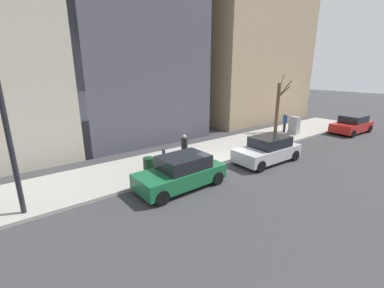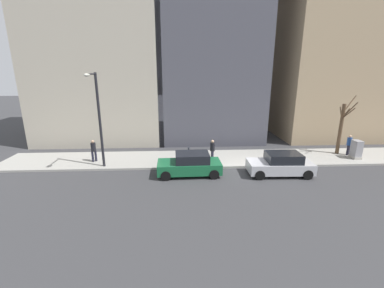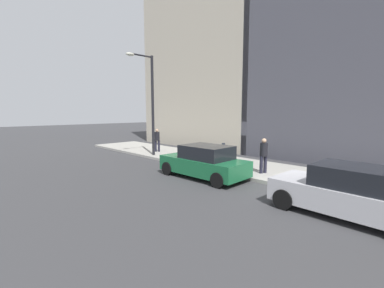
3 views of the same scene
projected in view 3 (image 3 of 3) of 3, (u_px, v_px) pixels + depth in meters
name	position (u px, v px, depth m)	size (l,w,h in m)	color
ground_plane	(295.00, 191.00, 9.94)	(120.00, 120.00, 0.00)	#38383A
sidewalk	(314.00, 180.00, 11.31)	(4.00, 36.00, 0.15)	#9E9B93
parked_car_silver	(351.00, 192.00, 7.39)	(2.04, 4.26, 1.52)	#B7B7BC
parked_car_green	(204.00, 162.00, 11.88)	(2.01, 4.24, 1.52)	#196038
parking_meter	(223.00, 153.00, 12.89)	(0.14, 0.10, 1.35)	slate
streetlamp	(149.00, 97.00, 16.70)	(1.97, 0.32, 6.50)	black
trash_bin	(219.00, 158.00, 13.68)	(0.56, 0.56, 0.90)	#14381E
pedestrian_midblock	(264.00, 154.00, 12.10)	(0.39, 0.36, 1.66)	#1E1E2D
pedestrian_far_corner	(157.00, 139.00, 18.69)	(0.36, 0.36, 1.66)	#1E1E2D
office_tower_right	(231.00, 42.00, 25.21)	(12.10, 12.10, 19.74)	#BCB29E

